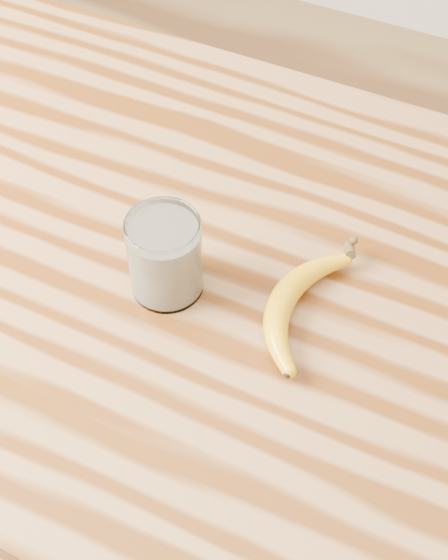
% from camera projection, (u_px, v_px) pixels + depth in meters
% --- Properties ---
extents(table, '(1.20, 0.80, 0.90)m').
position_uv_depth(table, '(199.00, 319.00, 1.05)').
color(table, '#94643A').
rests_on(table, ground).
extents(smoothie_glass, '(0.09, 0.09, 0.11)m').
position_uv_depth(smoothie_glass, '(165.00, 257.00, 0.88)').
color(smoothie_glass, white).
rests_on(smoothie_glass, table).
extents(banana, '(0.10, 0.26, 0.03)m').
position_uv_depth(banana, '(282.00, 299.00, 0.89)').
color(banana, '#D7990E').
rests_on(banana, table).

